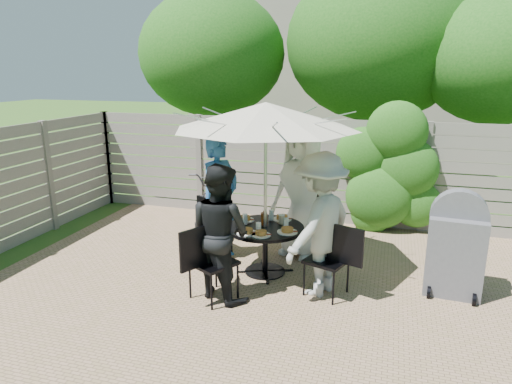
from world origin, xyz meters
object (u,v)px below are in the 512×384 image
(plate_extra, at_px, (261,234))
(bicycle, at_px, (211,194))
(glass_front, at_px, (259,228))
(patio_table, at_px, (265,241))
(chair_back, at_px, (307,233))
(person_front, at_px, (220,232))
(plate_back, at_px, (282,218))
(plate_left, at_px, (245,219))
(plate_right, at_px, (287,231))
(glass_right, at_px, (286,223))
(coffee_cup, at_px, (282,219))
(person_back, at_px, (302,192))
(chair_left, at_px, (214,239))
(chair_front, at_px, (213,277))
(syrup_jug, at_px, (264,219))
(chair_right, at_px, (327,274))
(person_right, at_px, (320,225))
(bbq_grill, at_px, (455,247))
(plate_front, at_px, (247,232))
(glass_left, at_px, (245,219))
(person_left, at_px, (220,199))
(glass_back, at_px, (271,215))
(umbrella, at_px, (266,116))

(plate_extra, relative_size, bicycle, 0.13)
(glass_front, xyz_separation_m, bicycle, (-1.55, 2.21, -0.25))
(patio_table, height_order, chair_back, chair_back)
(person_front, bearing_deg, chair_back, -90.06)
(plate_back, bearing_deg, bicycle, 136.78)
(plate_left, bearing_deg, plate_right, -23.82)
(chair_back, xyz_separation_m, glass_right, (-0.11, -0.89, 0.44))
(plate_back, distance_m, coffee_cup, 0.18)
(plate_extra, bearing_deg, person_back, 75.23)
(chair_left, relative_size, chair_front, 0.87)
(chair_left, xyz_separation_m, syrup_jug, (0.85, -0.32, 0.49))
(chair_right, bearing_deg, person_right, -3.89)
(chair_front, distance_m, bbq_grill, 2.91)
(chair_front, xyz_separation_m, plate_front, (0.25, 0.55, 0.40))
(chair_front, xyz_separation_m, glass_left, (0.11, 0.89, 0.45))
(patio_table, relative_size, bbq_grill, 1.02)
(bbq_grill, bearing_deg, person_left, -179.29)
(person_left, relative_size, glass_left, 12.69)
(person_front, distance_m, glass_back, 1.10)
(person_left, xyz_separation_m, chair_right, (1.64, -0.72, -0.61))
(bbq_grill, bearing_deg, chair_front, -155.02)
(glass_left, xyz_separation_m, glass_front, (0.27, -0.29, 0.00))
(person_left, xyz_separation_m, plate_left, (0.43, -0.19, -0.20))
(patio_table, bearing_deg, person_right, -23.82)
(chair_front, distance_m, coffee_cup, 1.27)
(chair_back, relative_size, person_front, 0.60)
(chair_back, bearing_deg, chair_right, 51.50)
(plate_left, xyz_separation_m, glass_left, (0.05, -0.14, 0.05))
(bbq_grill, bearing_deg, patio_table, -172.37)
(chair_back, distance_m, person_front, 1.87)
(plate_left, distance_m, glass_front, 0.53)
(person_front, bearing_deg, glass_back, -84.50)
(plate_back, xyz_separation_m, plate_left, (-0.47, -0.18, 0.00))
(bbq_grill, bearing_deg, person_back, 166.84)
(glass_left, xyz_separation_m, coffee_cup, (0.46, 0.15, -0.01))
(chair_back, height_order, person_back, person_back)
(umbrella, distance_m, person_back, 1.40)
(plate_extra, bearing_deg, chair_back, 74.19)
(chair_back, bearing_deg, plate_left, -13.99)
(patio_table, bearing_deg, glass_right, -1.82)
(person_front, bearing_deg, person_back, -90.00)
(plate_extra, height_order, glass_back, glass_back)
(patio_table, height_order, chair_left, chair_left)
(glass_front, distance_m, bbq_grill, 2.37)
(coffee_cup, height_order, bbq_grill, bbq_grill)
(person_back, xyz_separation_m, coffee_cup, (-0.15, -0.60, -0.24))
(glass_back, bearing_deg, chair_left, 172.90)
(plate_front, bearing_deg, glass_right, 37.00)
(chair_front, bearing_deg, patio_table, 4.65)
(coffee_cup, bearing_deg, glass_left, -161.72)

